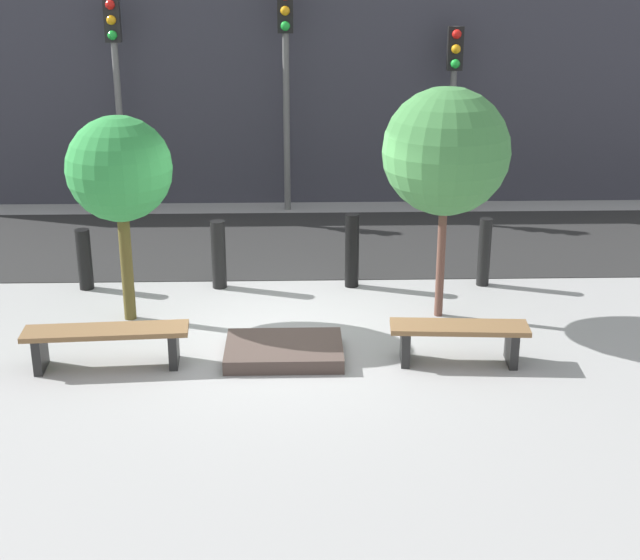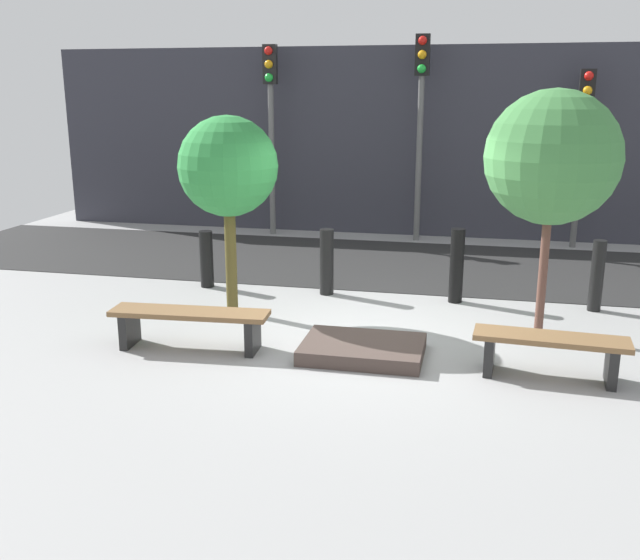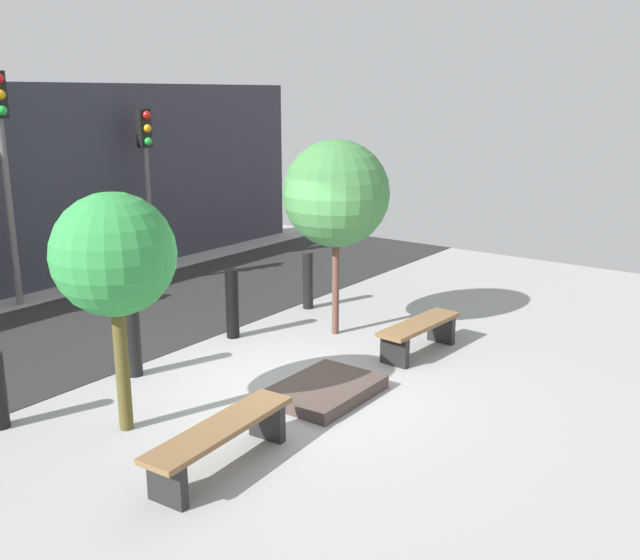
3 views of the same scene
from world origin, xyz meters
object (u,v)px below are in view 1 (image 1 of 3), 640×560
(bollard_center, at_px, (352,251))
(bench_right, at_px, (459,336))
(bench_left, at_px, (106,339))
(bollard_left, at_px, (219,255))
(bollard_right, at_px, (484,252))
(traffic_light_mid_west, at_px, (286,61))
(traffic_light_west, at_px, (116,67))
(planter_bed, at_px, (284,351))
(bollard_far_left, at_px, (85,259))
(traffic_light_mid_east, at_px, (453,85))
(tree_behind_left_bench, at_px, (119,170))
(tree_behind_right_bench, at_px, (446,152))

(bollard_center, bearing_deg, bench_right, -67.76)
(bench_left, bearing_deg, bollard_left, 63.97)
(bollard_left, distance_m, bollard_right, 3.85)
(bench_right, bearing_deg, traffic_light_mid_west, 110.16)
(bollard_left, bearing_deg, traffic_light_west, 116.08)
(bench_left, distance_m, planter_bed, 2.08)
(bench_left, height_order, bollard_far_left, bollard_far_left)
(traffic_light_west, relative_size, traffic_light_mid_east, 1.15)
(tree_behind_left_bench, xyz_separation_m, bollard_center, (3.02, 1.18, -1.46))
(bollard_far_left, xyz_separation_m, bollard_left, (1.92, 0.00, 0.06))
(bench_left, xyz_separation_m, bollard_far_left, (-0.83, 2.67, 0.10))
(traffic_light_west, bearing_deg, bollard_left, -63.92)
(bench_left, distance_m, traffic_light_west, 7.44)
(bollard_far_left, relative_size, bollard_center, 0.82)
(bollard_left, relative_size, traffic_light_mid_west, 0.25)
(tree_behind_left_bench, xyz_separation_m, bollard_right, (4.94, 1.18, -1.50))
(bench_right, height_order, bollard_right, bollard_right)
(bollard_center, xyz_separation_m, bollard_right, (1.92, 0.00, -0.04))
(planter_bed, height_order, traffic_light_mid_west, traffic_light_mid_west)
(bollard_far_left, distance_m, traffic_light_mid_east, 7.61)
(bollard_left, distance_m, traffic_light_mid_east, 6.20)
(tree_behind_left_bench, bearing_deg, tree_behind_right_bench, 0.00)
(bench_right, height_order, bollard_center, bollard_center)
(tree_behind_left_bench, height_order, bollard_left, tree_behind_left_bench)
(bollard_center, distance_m, traffic_light_mid_east, 5.14)
(bollard_right, bearing_deg, planter_bed, -139.44)
(bench_left, relative_size, bollard_right, 1.90)
(traffic_light_west, bearing_deg, bollard_right, -35.94)
(tree_behind_left_bench, distance_m, traffic_light_west, 5.64)
(bollard_far_left, distance_m, bollard_left, 1.92)
(bollard_center, bearing_deg, traffic_light_mid_west, 102.54)
(tree_behind_right_bench, height_order, traffic_light_west, traffic_light_west)
(bollard_center, xyz_separation_m, traffic_light_mid_west, (-0.96, 4.32, 2.23))
(bollard_far_left, bearing_deg, bollard_left, 0.00)
(tree_behind_left_bench, relative_size, bollard_right, 2.67)
(bench_left, bearing_deg, bollard_right, 24.60)
(tree_behind_right_bench, distance_m, traffic_light_west, 7.54)
(planter_bed, distance_m, traffic_light_mid_east, 7.79)
(planter_bed, bearing_deg, bench_left, -174.44)
(tree_behind_left_bench, relative_size, traffic_light_west, 0.69)
(tree_behind_right_bench, xyz_separation_m, bollard_left, (-3.02, 1.18, -1.71))
(bench_right, bearing_deg, bollard_center, 116.03)
(bollard_far_left, distance_m, bollard_center, 3.85)
(bollard_far_left, xyz_separation_m, traffic_light_mid_east, (5.96, 4.32, 1.90))
(planter_bed, height_order, bollard_center, bollard_center)
(bench_right, relative_size, tree_behind_right_bench, 0.54)
(bench_right, xyz_separation_m, planter_bed, (-2.05, 0.20, -0.25))
(bollard_left, height_order, traffic_light_mid_west, traffic_light_mid_west)
(bench_right, xyz_separation_m, tree_behind_left_bench, (-4.11, 1.49, 1.67))
(bench_left, height_order, tree_behind_right_bench, tree_behind_right_bench)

